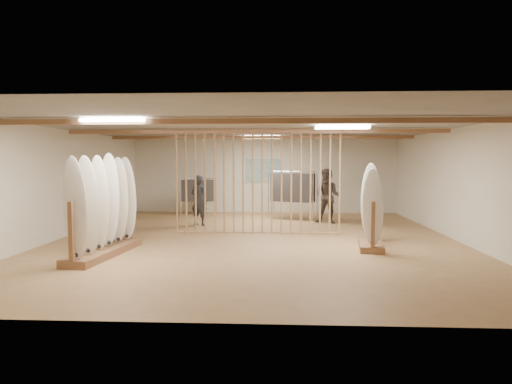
{
  "coord_description": "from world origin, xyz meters",
  "views": [
    {
      "loc": [
        0.58,
        -11.44,
        2.0
      ],
      "look_at": [
        0.0,
        0.0,
        1.2
      ],
      "focal_mm": 32.0,
      "sensor_mm": 36.0,
      "label": 1
    }
  ],
  "objects_px": {
    "rack_left": "(104,222)",
    "shopper_a": "(199,197)",
    "rack_right": "(371,220)",
    "clothing_rack_a": "(198,191)",
    "clothing_rack_b": "(293,187)",
    "shopper_b": "(328,192)"
  },
  "relations": [
    {
      "from": "rack_left",
      "to": "shopper_a",
      "type": "xyz_separation_m",
      "value": [
        1.22,
        4.51,
        0.17
      ]
    },
    {
      "from": "rack_right",
      "to": "clothing_rack_a",
      "type": "height_order",
      "value": "rack_right"
    },
    {
      "from": "clothing_rack_b",
      "to": "rack_right",
      "type": "bearing_deg",
      "value": -48.52
    },
    {
      "from": "rack_right",
      "to": "clothing_rack_a",
      "type": "xyz_separation_m",
      "value": [
        -5.05,
        5.97,
        0.26
      ]
    },
    {
      "from": "clothing_rack_a",
      "to": "clothing_rack_b",
      "type": "relative_size",
      "value": 0.82
    },
    {
      "from": "clothing_rack_a",
      "to": "clothing_rack_b",
      "type": "bearing_deg",
      "value": -26.71
    },
    {
      "from": "rack_left",
      "to": "shopper_b",
      "type": "bearing_deg",
      "value": 50.81
    },
    {
      "from": "rack_left",
      "to": "clothing_rack_b",
      "type": "distance_m",
      "value": 7.23
    },
    {
      "from": "rack_left",
      "to": "shopper_b",
      "type": "xyz_separation_m",
      "value": [
        5.21,
        5.17,
        0.27
      ]
    },
    {
      "from": "rack_left",
      "to": "rack_right",
      "type": "bearing_deg",
      "value": 17.63
    },
    {
      "from": "rack_right",
      "to": "clothing_rack_a",
      "type": "bearing_deg",
      "value": 138.34
    },
    {
      "from": "clothing_rack_b",
      "to": "shopper_b",
      "type": "xyz_separation_m",
      "value": [
        1.09,
        -0.76,
        -0.11
      ]
    },
    {
      "from": "rack_right",
      "to": "clothing_rack_b",
      "type": "distance_m",
      "value": 5.04
    },
    {
      "from": "rack_right",
      "to": "shopper_b",
      "type": "bearing_deg",
      "value": 106.11
    },
    {
      "from": "clothing_rack_a",
      "to": "rack_left",
      "type": "bearing_deg",
      "value": -102.59
    },
    {
      "from": "rack_right",
      "to": "shopper_b",
      "type": "xyz_separation_m",
      "value": [
        -0.56,
        3.98,
        0.35
      ]
    },
    {
      "from": "clothing_rack_a",
      "to": "shopper_a",
      "type": "relative_size",
      "value": 0.78
    },
    {
      "from": "rack_left",
      "to": "clothing_rack_a",
      "type": "height_order",
      "value": "rack_left"
    },
    {
      "from": "shopper_a",
      "to": "shopper_b",
      "type": "bearing_deg",
      "value": -146.81
    },
    {
      "from": "shopper_a",
      "to": "shopper_b",
      "type": "relative_size",
      "value": 0.9
    },
    {
      "from": "clothing_rack_a",
      "to": "clothing_rack_b",
      "type": "height_order",
      "value": "clothing_rack_b"
    },
    {
      "from": "shopper_a",
      "to": "shopper_b",
      "type": "height_order",
      "value": "shopper_b"
    }
  ]
}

